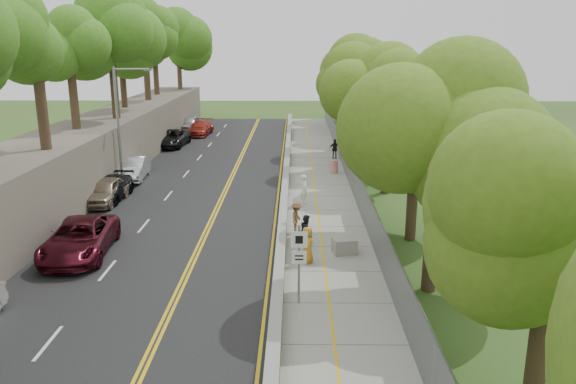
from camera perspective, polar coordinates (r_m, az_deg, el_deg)
The scene contains 24 objects.
ground at distance 24.37m, azimuth -1.43°, elevation -8.14°, with size 140.00×140.00×0.00m, color #33511E.
road at distance 39.09m, azimuth -8.55°, elevation 0.77°, with size 11.20×66.00×0.04m, color black.
sidewalk at distance 38.62m, azimuth 3.18°, elevation 0.75°, with size 4.20×66.00×0.05m, color gray.
jersey_barrier at distance 38.52m, azimuth -0.24°, elevation 1.16°, with size 0.42×66.00×0.60m, color #7DDF24.
rock_embankment at distance 40.76m, azimuth -19.99°, elevation 3.47°, with size 5.00×66.00×4.00m, color #595147.
chainlink_fence at distance 38.53m, azimuth 6.32°, elevation 2.14°, with size 0.04×66.00×2.00m, color slate.
trees_embankment at distance 39.87m, azimuth -20.43°, elevation 15.52°, with size 6.40×66.00×13.00m, color #498622, non-canonical shape.
trees_fenceside at distance 37.95m, azimuth 10.19°, elevation 10.97°, with size 7.00×66.00×14.00m, color #5C8321, non-canonical shape.
streetlight at distance 38.42m, azimuth -16.59°, elevation 7.09°, with size 2.52×0.22×8.00m.
signpost at distance 20.82m, azimuth 1.13°, elevation -6.49°, with size 0.62×0.09×3.10m.
construction_barrel at distance 41.95m, azimuth 4.69°, elevation 2.59°, with size 0.58×0.58×0.95m, color red.
concrete_block at distance 26.30m, azimuth 5.75°, elevation -5.47°, with size 1.06×0.80×0.71m, color gray.
car_2 at distance 27.55m, azimuth -20.41°, elevation -4.45°, with size 2.66×5.77×1.60m, color #51101F.
car_3 at distance 36.53m, azimuth -17.62°, elevation 0.34°, with size 1.93×4.74×1.38m, color black.
car_4 at distance 35.75m, azimuth -18.04°, elevation 0.10°, with size 1.79×4.45×1.52m, color gray.
car_5 at distance 41.37m, azimuth -15.42°, elevation 2.33°, with size 1.65×4.73×1.56m, color #BABEC2.
car_6 at distance 53.42m, azimuth -11.74°, elevation 5.36°, with size 2.53×5.49×1.53m, color black.
car_7 at distance 59.44m, azimuth -8.90°, elevation 6.44°, with size 2.05×5.05×1.46m, color #A02A20.
car_8 at distance 62.04m, azimuth -10.01°, elevation 6.85°, with size 1.96×4.87×1.66m, color silver.
painter_0 at distance 24.96m, azimuth 1.98°, elevation -5.39°, with size 0.81×0.53×1.66m, color orange.
painter_1 at distance 33.49m, azimuth 1.67°, elevation 0.20°, with size 0.68×0.45×1.87m, color white.
painter_2 at distance 26.99m, azimuth 1.89°, elevation -3.91°, with size 0.75×0.58×1.54m, color black.
painter_3 at distance 28.68m, azimuth 0.90°, elevation -2.62°, with size 1.07×0.61×1.65m, color brown.
person_far at distance 46.97m, azimuth 4.78°, elevation 4.38°, with size 0.96×0.40×1.63m, color black.
Camera 1 is at (0.89, -22.36, 9.67)m, focal length 35.00 mm.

